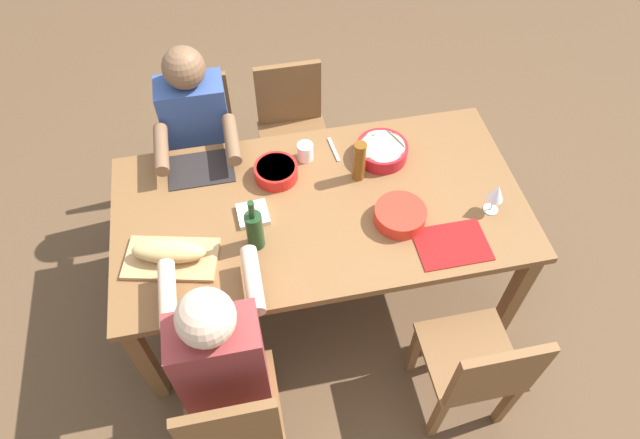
% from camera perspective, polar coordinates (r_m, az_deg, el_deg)
% --- Properties ---
extents(ground_plane, '(8.00, 8.00, 0.00)m').
position_cam_1_polar(ground_plane, '(3.24, -0.00, -6.75)').
color(ground_plane, brown).
extents(dining_table, '(1.93, 1.00, 0.74)m').
position_cam_1_polar(dining_table, '(2.69, -0.00, 0.45)').
color(dining_table, brown).
rests_on(dining_table, ground_plane).
extents(chair_far_center, '(0.40, 0.40, 0.85)m').
position_cam_1_polar(chair_far_center, '(3.37, -2.81, 9.39)').
color(chair_far_center, brown).
rests_on(chair_far_center, ground_plane).
extents(chair_near_right, '(0.40, 0.40, 0.85)m').
position_cam_1_polar(chair_near_right, '(2.59, 15.77, -14.40)').
color(chair_near_right, brown).
rests_on(chair_near_right, ground_plane).
extents(chair_near_left, '(0.40, 0.40, 0.85)m').
position_cam_1_polar(chair_near_left, '(2.45, -8.85, -19.33)').
color(chair_near_left, brown).
rests_on(chair_near_left, ground_plane).
extents(diner_near_left, '(0.41, 0.53, 1.20)m').
position_cam_1_polar(diner_near_left, '(2.32, -10.01, -13.40)').
color(diner_near_left, '#2D2D38').
rests_on(diner_near_left, ground_plane).
extents(chair_far_left, '(0.40, 0.40, 0.85)m').
position_cam_1_polar(chair_far_left, '(3.36, -11.81, 7.98)').
color(chair_far_left, brown).
rests_on(chair_far_left, ground_plane).
extents(diner_far_left, '(0.41, 0.53, 1.20)m').
position_cam_1_polar(diner_far_left, '(3.08, -12.22, 8.46)').
color(diner_far_left, '#2D2D38').
rests_on(diner_far_left, ground_plane).
extents(serving_bowl_salad, '(0.24, 0.24, 0.07)m').
position_cam_1_polar(serving_bowl_salad, '(2.57, 8.13, 0.50)').
color(serving_bowl_salad, red).
rests_on(serving_bowl_salad, dining_table).
extents(serving_bowl_pasta, '(0.26, 0.26, 0.08)m').
position_cam_1_polar(serving_bowl_pasta, '(2.83, 6.28, 6.98)').
color(serving_bowl_pasta, '#B21923').
rests_on(serving_bowl_pasta, dining_table).
extents(serving_bowl_fruit, '(0.21, 0.21, 0.07)m').
position_cam_1_polar(serving_bowl_fruit, '(2.73, -4.48, 4.93)').
color(serving_bowl_fruit, red).
rests_on(serving_bowl_fruit, dining_table).
extents(cutting_board, '(0.44, 0.31, 0.02)m').
position_cam_1_polar(cutting_board, '(2.53, -14.81, -3.84)').
color(cutting_board, tan).
rests_on(cutting_board, dining_table).
extents(bread_loaf, '(0.34, 0.18, 0.09)m').
position_cam_1_polar(bread_loaf, '(2.48, -15.07, -3.14)').
color(bread_loaf, tan).
rests_on(bread_loaf, cutting_board).
extents(wine_bottle, '(0.08, 0.08, 0.29)m').
position_cam_1_polar(wine_bottle, '(2.43, -6.65, -1.00)').
color(wine_bottle, '#193819').
rests_on(wine_bottle, dining_table).
extents(beer_bottle, '(0.06, 0.06, 0.22)m').
position_cam_1_polar(beer_bottle, '(2.67, 4.01, 5.91)').
color(beer_bottle, brown).
rests_on(beer_bottle, dining_table).
extents(wine_glass, '(0.08, 0.08, 0.17)m').
position_cam_1_polar(wine_glass, '(2.65, 17.46, 2.51)').
color(wine_glass, silver).
rests_on(wine_glass, dining_table).
extents(cup_far_center, '(0.08, 0.08, 0.09)m').
position_cam_1_polar(cup_far_center, '(2.80, -1.51, 6.89)').
color(cup_far_center, white).
rests_on(cup_far_center, dining_table).
extents(fork_far_center, '(0.03, 0.17, 0.01)m').
position_cam_1_polar(fork_far_center, '(2.87, 1.41, 7.12)').
color(fork_far_center, silver).
rests_on(fork_far_center, dining_table).
extents(placemat_near_right, '(0.32, 0.23, 0.01)m').
position_cam_1_polar(placemat_near_right, '(2.56, 13.23, -2.48)').
color(placemat_near_right, maroon).
rests_on(placemat_near_right, dining_table).
extents(placemat_far_left, '(0.32, 0.23, 0.01)m').
position_cam_1_polar(placemat_far_left, '(2.84, -11.96, 5.03)').
color(placemat_far_left, black).
rests_on(placemat_far_left, dining_table).
extents(napkin_stack, '(0.15, 0.15, 0.02)m').
position_cam_1_polar(napkin_stack, '(2.60, -6.82, 0.57)').
color(napkin_stack, white).
rests_on(napkin_stack, dining_table).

